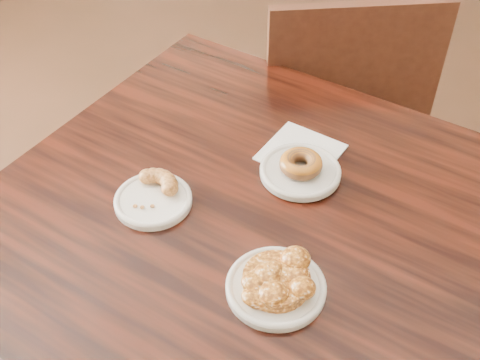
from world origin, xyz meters
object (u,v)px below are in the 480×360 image
(glazed_donut, at_px, (301,164))
(apple_fritter, at_px, (276,278))
(cruller_fragment, at_px, (152,193))
(cafe_table, at_px, (244,327))
(chair_far, at_px, (328,105))

(glazed_donut, relative_size, apple_fritter, 0.55)
(apple_fritter, xyz_separation_m, cruller_fragment, (-0.27, 0.14, -0.00))
(cafe_table, distance_m, glazed_donut, 0.44)
(cruller_fragment, bearing_deg, cafe_table, 3.96)
(apple_fritter, bearing_deg, cruller_fragment, 153.45)
(cafe_table, bearing_deg, chair_far, 103.12)
(apple_fritter, bearing_deg, glazed_donut, 93.21)
(chair_far, bearing_deg, apple_fritter, 71.34)
(chair_far, height_order, glazed_donut, chair_far)
(apple_fritter, relative_size, cruller_fragment, 1.42)
(glazed_donut, xyz_separation_m, cruller_fragment, (-0.26, -0.15, -0.00))
(chair_far, bearing_deg, glazed_donut, 70.93)
(cafe_table, distance_m, apple_fritter, 0.44)
(chair_far, height_order, cruller_fragment, chair_far)
(cafe_table, xyz_separation_m, chair_far, (0.06, 0.80, 0.08))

